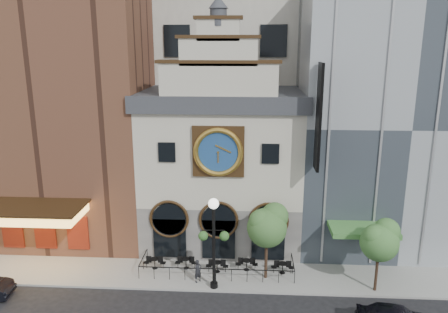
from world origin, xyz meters
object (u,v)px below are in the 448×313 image
lamppost (214,234)px  tree_right (380,239)px  bistro_2 (217,266)px  bistro_3 (247,264)px  bistro_1 (186,262)px  tree_left (268,224)px  bistro_0 (155,262)px  pedestrian (198,271)px  bistro_4 (283,267)px

lamppost → tree_right: 10.60m
bistro_2 → bistro_3: same height
bistro_1 → tree_left: 6.73m
bistro_2 → bistro_0: bearing=177.0°
bistro_0 → lamppost: (4.44, -2.25, 3.39)m
bistro_3 → tree_left: tree_left is taller
bistro_0 → tree_left: bearing=-5.5°
tree_left → tree_right: size_ratio=1.09×
bistro_3 → pedestrian: pedestrian is taller
lamppost → pedestrian: bearing=148.4°
bistro_1 → bistro_3: size_ratio=1.00×
bistro_0 → bistro_4: 9.09m
bistro_0 → bistro_2: bearing=-3.0°
bistro_0 → bistro_3: size_ratio=1.00×
bistro_1 → tree_right: bearing=-9.1°
bistro_2 → tree_left: size_ratio=0.30×
bistro_2 → bistro_3: size_ratio=1.00×
tree_right → bistro_1: bearing=170.9°
tree_right → bistro_3: bearing=166.2°
bistro_1 → bistro_2: (2.26, -0.36, 0.00)m
bistro_0 → tree_right: bearing=-7.3°
tree_left → bistro_4: bearing=28.5°
lamppost → tree_left: lamppost is taller
bistro_1 → lamppost: 4.69m
lamppost → tree_right: size_ratio=1.27×
tree_left → bistro_1: bearing=171.2°
bistro_4 → bistro_0: bearing=179.1°
tree_left → tree_right: tree_left is taller
bistro_4 → tree_left: bearing=-151.5°
bistro_3 → tree_right: tree_right is taller
bistro_3 → bistro_4: 2.54m
bistro_1 → bistro_4: 6.86m
bistro_4 → tree_left: tree_left is taller
bistro_3 → pedestrian: bearing=-151.6°
tree_left → tree_right: 7.19m
bistro_1 → bistro_2: same height
bistro_0 → tree_right: (15.03, -1.93, 3.13)m
tree_left → bistro_0: bearing=174.5°
bistro_3 → bistro_4: same height
bistro_0 → tree_right: 15.47m
bistro_0 → pedestrian: bearing=-26.1°
bistro_2 → lamppost: lamppost is taller
lamppost → tree_right: bearing=-0.7°
bistro_0 → bistro_2: size_ratio=1.00×
bistro_0 → bistro_4: same height
bistro_3 → tree_right: (8.46, -2.09, 3.13)m
bistro_4 → bistro_1: bearing=177.8°
pedestrian → bistro_4: bearing=-35.1°
bistro_1 → pedestrian: pedestrian is taller
bistro_0 → bistro_1: same height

